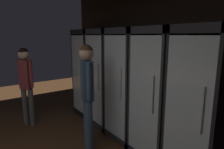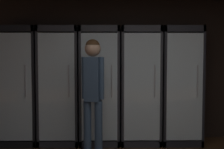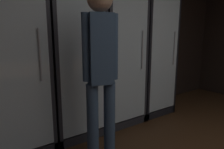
{
  "view_description": "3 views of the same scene",
  "coord_description": "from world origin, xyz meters",
  "px_view_note": "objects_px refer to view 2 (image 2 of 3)",
  "views": [
    {
      "loc": [
        1.74,
        0.58,
        1.8
      ],
      "look_at": [
        -1.32,
        2.77,
        1.04
      ],
      "focal_mm": 31.35,
      "sensor_mm": 36.0,
      "label": 1
    },
    {
      "loc": [
        -0.59,
        -1.79,
        1.39
      ],
      "look_at": [
        -0.56,
        2.3,
        1.16
      ],
      "focal_mm": 43.69,
      "sensor_mm": 36.0,
      "label": 2
    },
    {
      "loc": [
        -1.72,
        0.49,
        1.22
      ],
      "look_at": [
        -0.14,
        2.75,
        0.69
      ],
      "focal_mm": 31.26,
      "sensor_mm": 36.0,
      "label": 3
    }
  ],
  "objects_px": {
    "cooler_far_right": "(179,86)",
    "shopper_near": "(93,85)",
    "cooler_left": "(60,87)",
    "cooler_far_left": "(20,86)",
    "cooler_center": "(100,86)",
    "cooler_right": "(140,86)"
  },
  "relations": [
    {
      "from": "cooler_right",
      "to": "cooler_far_right",
      "type": "distance_m",
      "value": 0.66
    },
    {
      "from": "cooler_left",
      "to": "shopper_near",
      "type": "bearing_deg",
      "value": -53.03
    },
    {
      "from": "cooler_far_left",
      "to": "cooler_left",
      "type": "bearing_deg",
      "value": -0.09
    },
    {
      "from": "cooler_right",
      "to": "cooler_center",
      "type": "bearing_deg",
      "value": 179.9
    },
    {
      "from": "cooler_left",
      "to": "cooler_far_right",
      "type": "relative_size",
      "value": 1.0
    },
    {
      "from": "cooler_far_left",
      "to": "cooler_far_right",
      "type": "height_order",
      "value": "same"
    },
    {
      "from": "cooler_left",
      "to": "cooler_right",
      "type": "bearing_deg",
      "value": -0.0
    },
    {
      "from": "cooler_right",
      "to": "cooler_far_right",
      "type": "xyz_separation_m",
      "value": [
        0.66,
        0.0,
        -0.01
      ]
    },
    {
      "from": "cooler_left",
      "to": "cooler_center",
      "type": "xyz_separation_m",
      "value": [
        0.66,
        0.0,
        0.0
      ]
    },
    {
      "from": "cooler_far_right",
      "to": "shopper_near",
      "type": "xyz_separation_m",
      "value": [
        -1.4,
        -0.78,
        0.1
      ]
    },
    {
      "from": "cooler_left",
      "to": "cooler_right",
      "type": "relative_size",
      "value": 1.0
    },
    {
      "from": "cooler_left",
      "to": "cooler_center",
      "type": "relative_size",
      "value": 1.0
    },
    {
      "from": "cooler_center",
      "to": "cooler_right",
      "type": "height_order",
      "value": "same"
    },
    {
      "from": "cooler_far_left",
      "to": "cooler_right",
      "type": "height_order",
      "value": "same"
    },
    {
      "from": "shopper_near",
      "to": "cooler_center",
      "type": "bearing_deg",
      "value": 84.59
    },
    {
      "from": "cooler_far_left",
      "to": "cooler_left",
      "type": "xyz_separation_m",
      "value": [
        0.66,
        -0.0,
        -0.0
      ]
    },
    {
      "from": "cooler_far_left",
      "to": "cooler_right",
      "type": "bearing_deg",
      "value": -0.03
    },
    {
      "from": "cooler_far_left",
      "to": "shopper_near",
      "type": "bearing_deg",
      "value": -32.04
    },
    {
      "from": "cooler_right",
      "to": "shopper_near",
      "type": "bearing_deg",
      "value": -133.28
    },
    {
      "from": "cooler_far_left",
      "to": "cooler_far_right",
      "type": "distance_m",
      "value": 2.66
    },
    {
      "from": "cooler_left",
      "to": "cooler_far_left",
      "type": "bearing_deg",
      "value": 179.91
    },
    {
      "from": "cooler_center",
      "to": "shopper_near",
      "type": "xyz_separation_m",
      "value": [
        -0.07,
        -0.78,
        0.09
      ]
    }
  ]
}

